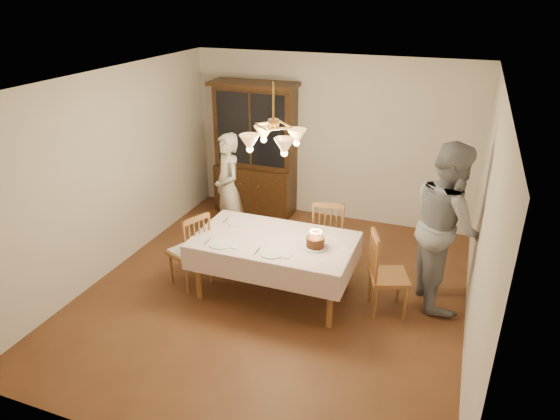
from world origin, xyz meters
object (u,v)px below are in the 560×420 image
at_px(china_hutch, 255,152).
at_px(elderly_woman, 228,188).
at_px(dining_table, 274,244).
at_px(chair_far_side, 328,236).
at_px(birthday_cake, 315,243).

height_order(china_hutch, elderly_woman, china_hutch).
relative_size(dining_table, chair_far_side, 1.90).
xyz_separation_m(dining_table, chair_far_side, (0.43, 0.89, -0.24)).
bearing_deg(dining_table, elderly_woman, 135.31).
relative_size(dining_table, elderly_woman, 1.17).
distance_m(dining_table, chair_far_side, 1.02).
height_order(dining_table, china_hutch, china_hutch).
distance_m(dining_table, birthday_cake, 0.53).
xyz_separation_m(dining_table, birthday_cake, (0.52, -0.03, 0.14)).
relative_size(china_hutch, elderly_woman, 1.33).
distance_m(dining_table, china_hutch, 2.58).
bearing_deg(chair_far_side, china_hutch, 140.08).
bearing_deg(elderly_woman, china_hutch, 137.25).
relative_size(elderly_woman, birthday_cake, 5.43).
relative_size(china_hutch, chair_far_side, 2.16).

